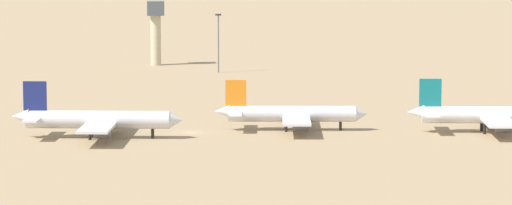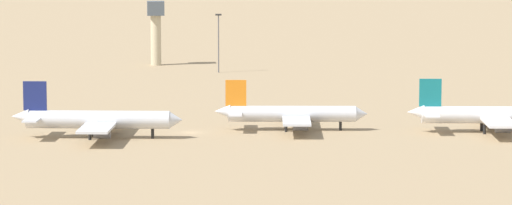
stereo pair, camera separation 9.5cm
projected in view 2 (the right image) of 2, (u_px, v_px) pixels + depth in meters
name	position (u px, v px, depth m)	size (l,w,h in m)	color
ground	(191.00, 133.00, 290.46)	(4000.00, 4000.00, 0.00)	#9E8460
parked_jet_navy_3	(96.00, 120.00, 282.36)	(35.19, 29.90, 11.63)	silver
parked_jet_orange_4	(290.00, 114.00, 293.01)	(32.50, 27.53, 10.73)	silver
parked_jet_teal_5	(488.00, 115.00, 290.01)	(34.23, 29.03, 11.31)	white
control_tower	(156.00, 27.00, 426.15)	(5.20, 5.20, 19.74)	#C6B793
light_pole_mid	(218.00, 39.00, 405.43)	(1.80, 0.50, 17.23)	#59595E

